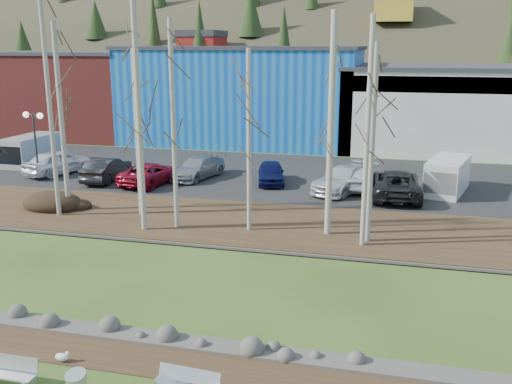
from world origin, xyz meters
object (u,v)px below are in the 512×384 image
(car_4, at_px, (271,172))
(seagull, at_px, (62,357))
(car_2, at_px, (151,173))
(car_3, at_px, (198,168))
(bench_intact, at_px, (7,373))
(van_grey, at_px, (29,150))
(car_7, at_px, (345,179))
(street_lamp, at_px, (34,127))
(car_1, at_px, (107,169))
(van_white, at_px, (447,176))
(car_0, at_px, (58,162))
(car_6, at_px, (396,184))
(car_5, at_px, (359,178))

(car_4, bearing_deg, seagull, -106.44)
(car_2, height_order, car_3, car_3)
(bench_intact, relative_size, van_grey, 0.35)
(car_2, distance_m, car_7, 11.74)
(bench_intact, distance_m, street_lamp, 23.90)
(street_lamp, distance_m, car_1, 5.15)
(car_2, distance_m, van_white, 17.54)
(bench_intact, bearing_deg, car_0, 118.99)
(van_white, bearing_deg, car_2, -158.64)
(car_4, xyz_separation_m, van_white, (10.32, 0.12, 0.31))
(car_3, height_order, car_6, car_6)
(car_6, relative_size, van_white, 1.17)
(car_0, xyz_separation_m, car_7, (18.76, -0.09, -0.06))
(seagull, height_order, street_lamp, street_lamp)
(van_white, bearing_deg, van_grey, -168.14)
(bench_intact, height_order, van_grey, van_grey)
(car_5, relative_size, van_white, 0.85)
(bench_intact, distance_m, car_0, 24.96)
(car_4, bearing_deg, van_grey, 162.04)
(car_4, bearing_deg, car_6, -25.52)
(car_3, relative_size, car_6, 0.82)
(car_4, relative_size, van_grey, 0.84)
(car_5, height_order, car_6, car_6)
(car_6, xyz_separation_m, van_white, (2.81, 1.72, 0.20))
(seagull, relative_size, van_grey, 0.10)
(car_7, bearing_deg, bench_intact, -80.95)
(car_4, height_order, van_white, van_white)
(car_1, xyz_separation_m, car_2, (3.04, -0.13, -0.07))
(car_2, bearing_deg, car_0, 0.19)
(van_white, bearing_deg, seagull, -103.67)
(street_lamp, relative_size, van_white, 0.89)
(car_7, relative_size, van_white, 1.07)
(bench_intact, bearing_deg, van_white, 61.24)
(car_2, distance_m, car_6, 14.61)
(car_0, height_order, van_white, van_white)
(seagull, bearing_deg, car_0, 102.78)
(car_4, distance_m, car_5, 5.40)
(car_2, relative_size, van_grey, 1.03)
(street_lamp, height_order, car_0, street_lamp)
(street_lamp, xyz_separation_m, car_6, (22.03, 0.97, -2.57))
(bench_intact, height_order, car_3, car_3)
(bench_intact, height_order, car_4, car_4)
(car_5, bearing_deg, street_lamp, 4.00)
(car_5, relative_size, car_6, 0.73)
(car_3, bearing_deg, street_lamp, -150.19)
(car_0, height_order, car_5, car_0)
(car_4, height_order, van_grey, van_grey)
(car_5, relative_size, car_7, 0.79)
(car_1, distance_m, car_7, 14.77)
(car_0, bearing_deg, car_7, -160.59)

